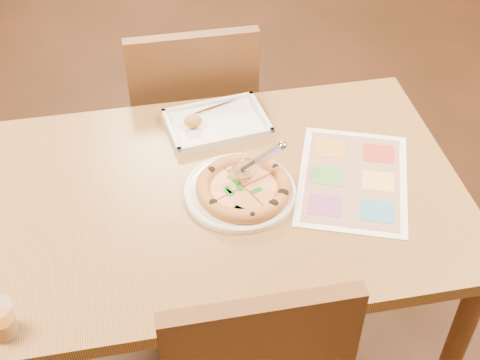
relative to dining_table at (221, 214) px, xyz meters
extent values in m
plane|color=#33180E|center=(0.00, 0.00, -0.63)|extent=(7.00, 7.00, 0.00)
cube|color=olive|center=(0.00, 0.00, 0.07)|extent=(1.30, 0.85, 0.04)
cylinder|color=brown|center=(-0.59, 0.36, -0.29)|extent=(0.06, 0.06, 0.68)
cylinder|color=brown|center=(0.59, -0.36, -0.29)|extent=(0.06, 0.06, 0.68)
cylinder|color=brown|center=(0.59, 0.36, -0.29)|extent=(0.06, 0.06, 0.68)
cube|color=brown|center=(0.00, 0.70, -0.18)|extent=(0.42, 0.42, 0.04)
cube|color=brown|center=(0.00, 0.51, 0.04)|extent=(0.42, 0.04, 0.45)
cylinder|color=white|center=(0.05, -0.02, 0.09)|extent=(0.33, 0.33, 0.02)
cylinder|color=#C37C42|center=(0.06, -0.03, 0.11)|extent=(0.24, 0.24, 0.01)
cylinder|color=#FAD188|center=(0.06, -0.03, 0.11)|extent=(0.21, 0.21, 0.01)
torus|color=#C37C42|center=(0.06, -0.03, 0.12)|extent=(0.25, 0.25, 0.04)
cylinder|color=silver|center=(0.06, -0.01, 0.16)|extent=(0.08, 0.02, 0.08)
cube|color=silver|center=(0.11, 0.01, 0.18)|extent=(0.12, 0.05, 0.06)
cube|color=white|center=(0.04, 0.28, 0.09)|extent=(0.31, 0.24, 0.02)
cube|color=silver|center=(0.04, 0.28, 0.10)|extent=(0.14, 0.06, 0.00)
ellipsoid|color=#BF8344|center=(-0.04, 0.27, 0.12)|extent=(0.05, 0.04, 0.03)
cylinder|color=#83420A|center=(-0.54, -0.35, 0.11)|extent=(0.06, 0.06, 0.05)
cylinder|color=white|center=(-0.54, -0.35, 0.13)|extent=(0.07, 0.07, 0.09)
cube|color=white|center=(0.36, -0.02, 0.09)|extent=(0.41, 0.48, 0.00)
camera|label=1|loc=(-0.19, -1.27, 1.32)|focal=50.00mm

